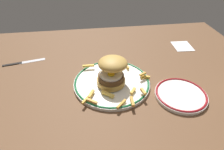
% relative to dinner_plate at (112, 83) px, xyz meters
% --- Properties ---
extents(ground_plane, '(1.37, 1.08, 0.04)m').
position_rel_dinner_plate_xyz_m(ground_plane, '(-0.01, 0.00, -0.03)').
color(ground_plane, brown).
extents(dinner_plate, '(0.29, 0.29, 0.02)m').
position_rel_dinner_plate_xyz_m(dinner_plate, '(0.00, 0.00, 0.00)').
color(dinner_plate, white).
rests_on(dinner_plate, ground_plane).
extents(burger, '(0.13, 0.13, 0.10)m').
position_rel_dinner_plate_xyz_m(burger, '(0.00, -0.00, 0.06)').
color(burger, '#BF9343').
rests_on(burger, dinner_plate).
extents(fries_pile, '(0.27, 0.25, 0.02)m').
position_rel_dinner_plate_xyz_m(fries_pile, '(0.01, -0.04, 0.01)').
color(fries_pile, gold).
rests_on(fries_pile, dinner_plate).
extents(side_plate, '(0.18, 0.18, 0.02)m').
position_rel_dinner_plate_xyz_m(side_plate, '(0.23, -0.10, -0.00)').
color(side_plate, silver).
rests_on(side_plate, ground_plane).
extents(knife, '(0.18, 0.05, 0.01)m').
position_rel_dinner_plate_xyz_m(knife, '(-0.38, 0.21, -0.01)').
color(knife, black).
rests_on(knife, ground_plane).
extents(napkin, '(0.10, 0.11, 0.00)m').
position_rel_dinner_plate_xyz_m(napkin, '(0.40, 0.25, -0.01)').
color(napkin, white).
rests_on(napkin, ground_plane).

